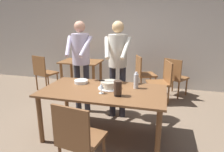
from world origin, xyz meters
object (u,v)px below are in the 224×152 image
Objects in this scene: person_standing_beside at (81,57)px; background_table at (81,67)px; plate_stack at (81,82)px; background_chair_1 at (162,80)px; water_bottle at (136,81)px; chair_near_side at (78,137)px; background_chair_3 at (175,76)px; main_dining_table at (103,96)px; background_chair_2 at (44,72)px; cake_on_platter at (109,85)px; background_chair_0 at (143,72)px; hurricane_lamp at (118,88)px; wine_glass_near at (101,86)px; person_cutting_cake at (118,59)px; cake_knife at (105,81)px.

person_standing_beside reaches higher than background_table.
background_chair_1 reaches higher than plate_stack.
water_bottle is 0.28× the size of chair_near_side.
person_standing_beside is at bearing -142.94° from background_chair_3.
background_chair_3 is at bearing 61.60° from main_dining_table.
background_chair_1 is at bearing -0.42° from background_chair_2.
background_chair_1 is (0.84, 2.43, 0.00)m from chair_near_side.
cake_on_platter is 2.12m from background_chair_0.
hurricane_lamp reaches higher than main_dining_table.
wine_glass_near is 1.11m from person_standing_beside.
background_chair_3 is at bearing 49.62° from plate_stack.
chair_near_side is 3.03m from background_table.
wine_glass_near is at bearing -102.84° from cake_on_platter.
wine_glass_near is at bearing 86.66° from chair_near_side.
background_table is at bearing 121.48° from main_dining_table.
chair_near_side reaches higher than main_dining_table.
main_dining_table is 2.31m from background_chair_3.
wine_glass_near is (0.46, -0.36, 0.08)m from plate_stack.
wine_glass_near is 0.16× the size of background_chair_0.
water_bottle reaches higher than background_table.
background_chair_2 is (-2.88, 0.02, 0.00)m from background_chair_1.
person_cutting_cake is at bearing -2.45° from person_standing_beside.
cake_knife is 2.24m from background_table.
person_cutting_cake is at bearing -45.44° from background_table.
hurricane_lamp is at bearing -7.90° from wine_glass_near.
person_cutting_cake reaches higher than main_dining_table.
background_chair_2 reaches higher than plate_stack.
background_chair_3 is at bearing 52.25° from person_cutting_cake.
person_cutting_cake is 1.91× the size of background_chair_1.
wine_glass_near is 0.08× the size of person_standing_beside.
person_cutting_cake reaches higher than chair_near_side.
background_chair_0 is (0.10, 2.34, -0.37)m from hurricane_lamp.
plate_stack is 0.24× the size of background_chair_3.
person_standing_beside reaches higher than hurricane_lamp.
cake_knife is 0.47m from water_bottle.
background_chair_2 is 1.00× the size of background_chair_3.
hurricane_lamp is at bearing -110.77° from background_chair_3.
cake_knife is 0.64m from person_cutting_cake.
chair_near_side is (-0.02, -0.92, -0.37)m from cake_knife.
water_bottle reaches higher than plate_stack.
water_bottle is at bearing 62.60° from hurricane_lamp.
water_bottle is at bearing -29.36° from background_chair_2.
plate_stack is 2.16m from background_chair_2.
background_table is 2.04m from background_chair_1.
background_table is 0.94m from background_chair_2.
water_bottle is at bearing -25.42° from person_standing_beside.
hurricane_lamp is at bearing -92.44° from background_chair_0.
water_bottle is (0.45, 0.12, -0.00)m from cake_knife.
plate_stack is at bearing -136.99° from person_cutting_cake.
background_chair_2 reaches higher than main_dining_table.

